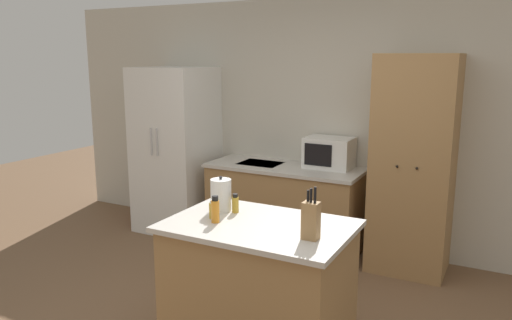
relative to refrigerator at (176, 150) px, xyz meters
name	(u,v)px	position (x,y,z in m)	size (l,w,h in m)	color
wall_back	(348,126)	(1.91, 0.40, 0.36)	(7.20, 0.06, 2.60)	beige
refrigerator	(176,150)	(0.00, 0.00, 0.00)	(0.81, 0.77, 1.89)	white
back_counter	(284,206)	(1.36, 0.06, -0.50)	(1.64, 0.67, 0.88)	#9E7547
pantry_cabinet	(413,165)	(2.65, 0.08, 0.07)	(0.71, 0.60, 2.03)	#9E7547
kitchen_island	(259,290)	(2.04, -1.85, -0.47)	(1.20, 0.80, 0.94)	#9E7547
microwave	(329,153)	(1.80, 0.18, 0.10)	(0.48, 0.34, 0.31)	white
knife_block	(311,220)	(2.44, -1.96, 0.12)	(0.10, 0.08, 0.33)	#9E7547
spice_bottle_tall_dark	(235,204)	(1.79, -1.72, 0.06)	(0.05, 0.05, 0.13)	gold
spice_bottle_short_red	(213,210)	(1.72, -1.89, 0.06)	(0.06, 0.06, 0.13)	gold
spice_bottle_amber_oil	(215,210)	(1.78, -1.96, 0.08)	(0.05, 0.05, 0.18)	orange
kettle	(221,195)	(1.68, -1.73, 0.11)	(0.15, 0.15, 0.25)	white
fire_extinguisher	(140,203)	(-0.66, 0.08, -0.76)	(0.13, 0.13, 0.42)	red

